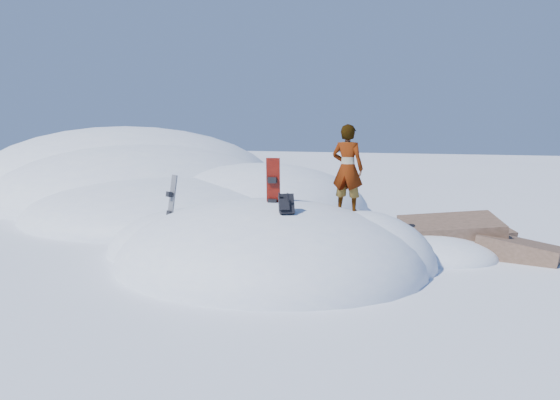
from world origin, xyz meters
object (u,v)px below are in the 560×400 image
at_px(backpack, 286,204).
at_px(snowboard_dark, 171,206).
at_px(person, 347,169).
at_px(snowboard_red, 273,194).

bearing_deg(backpack, snowboard_dark, 133.64).
relative_size(backpack, person, 0.25).
height_order(backpack, person, person).
bearing_deg(snowboard_red, person, 24.80).
xyz_separation_m(snowboard_dark, backpack, (3.25, -0.86, 0.31)).
height_order(snowboard_red, snowboard_dark, snowboard_red).
xyz_separation_m(snowboard_dark, person, (4.03, 0.88, 0.93)).
height_order(snowboard_dark, backpack, snowboard_dark).
relative_size(snowboard_dark, backpack, 3.12).
xyz_separation_m(snowboard_red, snowboard_dark, (-2.68, 0.15, -0.43)).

